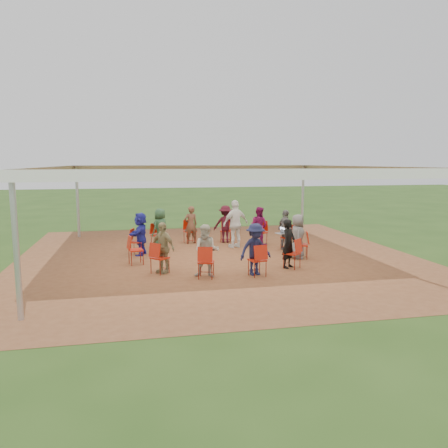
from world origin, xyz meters
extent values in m
plane|color=#284816|center=(0.00, 0.00, 0.00)|extent=(80.00, 80.00, 0.00)
plane|color=brown|center=(0.00, 0.00, 0.01)|extent=(13.00, 13.00, 0.00)
cylinder|color=#B2B2B7|center=(-5.00, -5.00, 1.50)|extent=(0.12, 0.12, 3.00)
cylinder|color=#B2B2B7|center=(-5.00, 5.00, 1.50)|extent=(0.12, 0.12, 3.00)
cylinder|color=#B2B2B7|center=(5.00, 5.00, 1.50)|extent=(0.12, 0.12, 3.00)
plane|color=silver|center=(0.00, 0.00, 3.00)|extent=(10.30, 10.30, 0.00)
cube|color=white|center=(0.00, -5.15, 2.88)|extent=(10.30, 0.03, 0.24)
cube|color=white|center=(0.00, 5.15, 2.88)|extent=(10.30, 0.03, 0.24)
cube|color=white|center=(-5.15, 0.00, 2.88)|extent=(0.03, 10.30, 0.24)
cube|color=white|center=(5.15, 0.00, 2.88)|extent=(0.03, 10.30, 0.24)
imported|color=slate|center=(2.57, 0.56, 0.73)|extent=(0.61, 0.93, 1.46)
imported|color=#7E1550|center=(1.94, 1.77, 0.73)|extent=(0.78, 0.80, 1.46)
imported|color=#3C0D18|center=(0.80, 2.51, 0.73)|extent=(1.04, 0.73, 1.46)
imported|color=brown|center=(-0.56, 2.57, 0.73)|extent=(0.59, 0.45, 1.46)
imported|color=#2A5132|center=(-1.77, 1.94, 0.73)|extent=(0.79, 0.77, 1.46)
imported|color=#23269D|center=(-2.51, 0.80, 0.73)|extent=(0.89, 1.44, 1.46)
imported|color=#9C8F63|center=(-1.94, -1.77, 0.73)|extent=(0.90, 0.92, 1.46)
imported|color=beige|center=(-0.80, -2.51, 0.73)|extent=(0.80, 0.60, 1.46)
imported|color=#1B1E43|center=(0.56, -2.57, 0.73)|extent=(1.02, 0.66, 1.46)
imported|color=black|center=(1.77, -1.94, 0.73)|extent=(0.63, 0.62, 1.46)
imported|color=slate|center=(2.51, -0.80, 0.73)|extent=(0.59, 0.80, 1.46)
imported|color=white|center=(0.94, 1.42, 0.89)|extent=(1.15, 0.83, 1.76)
torus|color=black|center=(-0.06, 1.14, 0.02)|extent=(0.45, 0.45, 0.03)
torus|color=black|center=(-0.02, 1.10, 0.02)|extent=(0.36, 0.36, 0.03)
cube|color=#B7B7BC|center=(2.36, 0.52, 0.62)|extent=(0.31, 0.39, 0.02)
cube|color=#B7B7BC|center=(2.47, 0.54, 0.74)|extent=(0.15, 0.35, 0.22)
cube|color=#CCE0FF|center=(2.46, 0.54, 0.74)|extent=(0.12, 0.31, 0.19)
camera|label=1|loc=(-2.73, -14.05, 3.14)|focal=35.00mm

